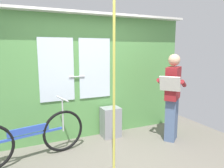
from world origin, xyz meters
TOP-DOWN VIEW (x-y plane):
  - ground_plane at (0.00, 0.00)m, footprint 5.05×3.87m
  - train_door_wall at (-0.01, 1.13)m, footprint 4.05×0.28m
  - bicycle_near_door at (-1.09, 0.58)m, footprint 1.74×0.53m
  - passenger_reading_newspaper at (1.35, 0.32)m, footprint 0.60×0.58m
  - trash_bin_by_wall at (0.39, 0.91)m, footprint 0.35×0.28m
  - handrail_pole at (-0.04, -0.17)m, footprint 0.04×0.04m

SIDE VIEW (x-z plane):
  - ground_plane at x=0.00m, z-range -0.04..0.00m
  - trash_bin_by_wall at x=0.39m, z-range 0.00..0.57m
  - bicycle_near_door at x=-1.09m, z-range -0.08..0.81m
  - passenger_reading_newspaper at x=1.35m, z-range 0.04..1.62m
  - handrail_pole at x=-0.04m, z-range 0.00..2.26m
  - train_door_wall at x=-0.01m, z-range 0.05..2.35m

